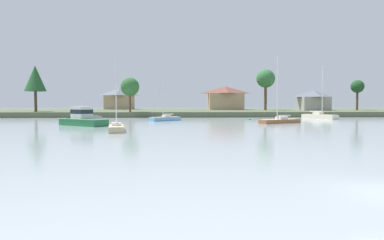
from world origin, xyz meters
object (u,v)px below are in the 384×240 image
(cruiser_green, at_px, (79,121))
(mooring_buoy_green, at_px, (250,119))
(cruiser_grey, at_px, (81,119))
(sailboat_sand, at_px, (116,130))
(sailboat_cream, at_px, (319,118))
(sailboat_skyblue, at_px, (165,120))
(sailboat_wood, at_px, (280,122))

(cruiser_green, relative_size, mooring_buoy_green, 18.02)
(cruiser_grey, bearing_deg, cruiser_green, -76.62)
(cruiser_green, distance_m, sailboat_sand, 14.67)
(cruiser_grey, distance_m, sailboat_cream, 52.08)
(sailboat_sand, height_order, mooring_buoy_green, sailboat_sand)
(sailboat_sand, distance_m, mooring_buoy_green, 37.67)
(cruiser_green, xyz_separation_m, cruiser_grey, (-3.38, 14.21, -0.18))
(sailboat_skyblue, distance_m, cruiser_grey, 16.86)
(cruiser_green, height_order, mooring_buoy_green, cruiser_green)
(sailboat_skyblue, xyz_separation_m, sailboat_cream, (34.79, 7.55, 0.06))
(mooring_buoy_green, bearing_deg, sailboat_cream, 13.08)
(sailboat_wood, distance_m, sailboat_cream, 21.86)
(sailboat_skyblue, distance_m, mooring_buoy_green, 18.31)
(sailboat_skyblue, relative_size, cruiser_grey, 1.29)
(sailboat_wood, bearing_deg, sailboat_skyblue, 156.16)
(sailboat_skyblue, bearing_deg, sailboat_cream, 12.24)
(cruiser_green, height_order, sailboat_sand, sailboat_sand)
(cruiser_green, xyz_separation_m, sailboat_cream, (48.25, 21.04, -0.38))
(mooring_buoy_green, bearing_deg, cruiser_green, -151.39)
(cruiser_green, relative_size, sailboat_sand, 0.97)
(sailboat_skyblue, relative_size, sailboat_cream, 0.74)
(sailboat_sand, bearing_deg, sailboat_skyblue, 77.92)
(cruiser_green, height_order, cruiser_grey, cruiser_green)
(sailboat_skyblue, xyz_separation_m, cruiser_grey, (-16.84, 0.72, 0.26))
(cruiser_grey, bearing_deg, sailboat_sand, -66.92)
(sailboat_wood, bearing_deg, mooring_buoy_green, 101.99)
(sailboat_wood, bearing_deg, cruiser_grey, 165.29)
(sailboat_wood, relative_size, mooring_buoy_green, 23.17)
(sailboat_wood, height_order, sailboat_cream, sailboat_wood)
(cruiser_grey, bearing_deg, mooring_buoy_green, 4.80)
(sailboat_wood, xyz_separation_m, sailboat_sand, (-26.18, -16.70, -0.05))
(sailboat_skyblue, height_order, cruiser_grey, sailboat_skyblue)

